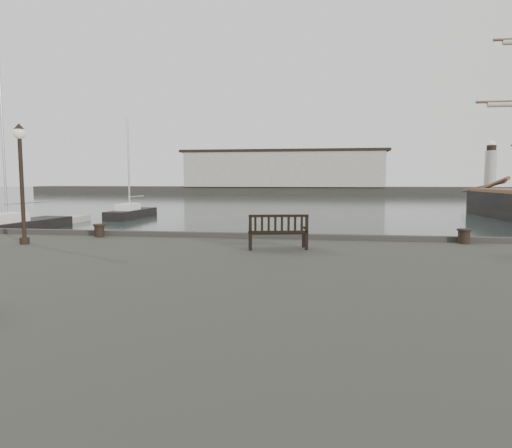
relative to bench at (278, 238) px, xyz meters
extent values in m
plane|color=black|center=(-0.35, 2.59, -1.89)|extent=(400.00, 400.00, 0.00)
cube|color=#383530|center=(-0.35, 94.59, -0.89)|extent=(140.00, 8.00, 2.00)
cube|color=#B8B4AB|center=(-8.35, 94.59, 4.11)|extent=(46.00, 9.00, 8.00)
cube|color=black|center=(-8.35, 94.59, 8.41)|extent=(48.00, 9.50, 0.60)
cylinder|color=#B8B4AB|center=(37.65, 94.59, 4.11)|extent=(2.40, 2.40, 8.00)
sphere|color=silver|center=(37.65, 94.59, 9.51)|extent=(1.61, 1.61, 1.61)
cube|color=black|center=(-0.01, 0.03, 0.16)|extent=(1.86, 0.97, 0.04)
cube|color=black|center=(0.05, -0.22, 0.43)|extent=(1.74, 0.44, 0.53)
cube|color=black|center=(-0.01, 0.03, -0.08)|extent=(1.73, 0.86, 0.49)
cylinder|color=black|center=(-6.73, 1.95, -0.09)|extent=(0.48, 0.48, 0.47)
cylinder|color=black|center=(5.89, 2.09, -0.09)|extent=(0.57, 0.57, 0.48)
cylinder|color=black|center=(-8.22, -0.15, 1.39)|extent=(0.13, 0.13, 3.44)
cylinder|color=black|center=(-8.22, -0.15, -0.22)|extent=(0.30, 0.30, 0.21)
sphere|color=silver|center=(-8.22, -0.15, 3.22)|extent=(0.39, 0.39, 0.39)
cone|color=black|center=(-8.22, -0.15, 3.44)|extent=(0.32, 0.32, 0.19)
cube|color=black|center=(-19.62, 14.58, -1.79)|extent=(2.99, 10.10, 1.40)
cube|color=silver|center=(-19.62, 14.58, -0.79)|extent=(1.79, 3.58, 0.60)
cylinder|color=#B2B5B7|center=(-19.62, 14.58, 4.90)|extent=(0.16, 0.16, 11.97)
cube|color=black|center=(-16.80, 27.59, -1.79)|extent=(2.14, 7.74, 1.40)
cube|color=silver|center=(-16.80, 27.59, -0.79)|extent=(1.39, 2.72, 0.60)
cylinder|color=#B2B5B7|center=(-16.80, 27.59, 3.20)|extent=(0.16, 0.16, 8.58)
camera|label=1|loc=(1.37, -13.51, 1.75)|focal=32.00mm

